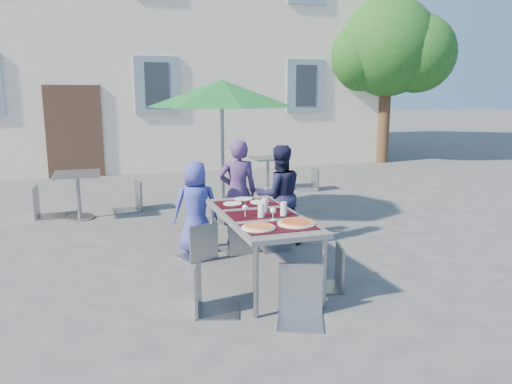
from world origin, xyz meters
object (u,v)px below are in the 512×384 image
object	(u,v)px
chair_2	(276,214)
cafe_table_0	(78,187)
child_1	(238,192)
cafe_table_1	(268,169)
chair_5	(301,262)
chair_3	(208,259)
chair_0	(199,219)
patio_umbrella	(222,95)
bg_chair_r_0	(132,177)
bg_chair_r_1	(311,166)
pizza_near_left	(258,227)
pizza_near_right	(296,223)
dining_table	(261,219)
chair_4	(332,242)
bg_chair_l_0	(42,182)
bg_chair_l_1	(235,165)
child_2	(279,195)
child_0	(196,207)
chair_1	(241,209)

from	to	relation	value
chair_2	cafe_table_0	xyz separation A→B (m)	(-2.47, 2.56, 0.04)
child_1	cafe_table_1	xyz separation A→B (m)	(1.63, 3.42, -0.26)
chair_5	chair_3	bearing A→B (deg)	153.14
chair_0	patio_umbrella	xyz separation A→B (m)	(0.74, 1.71, 1.48)
chair_5	chair_0	bearing A→B (deg)	105.80
chair_0	chair_5	bearing A→B (deg)	-74.20
bg_chair_r_0	bg_chair_r_1	xyz separation A→B (m)	(3.73, 0.72, -0.07)
pizza_near_left	chair_0	xyz separation A→B (m)	(-0.28, 1.44, -0.26)
chair_0	bg_chair_r_1	xyz separation A→B (m)	(3.14, 3.67, -0.00)
pizza_near_right	bg_chair_r_1	xyz separation A→B (m)	(2.46, 5.08, -0.26)
dining_table	pizza_near_left	distance (m)	0.58
pizza_near_right	chair_4	world-z (taller)	chair_4
bg_chair_l_0	chair_0	bearing A→B (deg)	-54.94
chair_5	patio_umbrella	size ratio (longest dim) A/B	0.41
chair_4	bg_chair_l_1	size ratio (longest dim) A/B	0.88
pizza_near_left	chair_5	world-z (taller)	chair_5
pizza_near_left	chair_4	bearing A→B (deg)	7.28
bg_chair_l_1	child_2	bearing A→B (deg)	-96.16
child_1	chair_5	distance (m)	2.43
bg_chair_r_1	patio_umbrella	bearing A→B (deg)	-140.91
dining_table	pizza_near_left	world-z (taller)	pizza_near_left
child_0	child_2	xyz separation A→B (m)	(1.14, -0.00, 0.08)
chair_5	bg_chair_r_0	distance (m)	4.97
child_0	bg_chair_r_1	world-z (taller)	child_0
chair_0	chair_5	xyz separation A→B (m)	(0.54, -1.90, 0.03)
chair_0	bg_chair_l_1	bearing A→B (deg)	68.24
chair_1	dining_table	bearing A→B (deg)	-93.67
chair_5	patio_umbrella	xyz separation A→B (m)	(0.20, 3.61, 1.46)
chair_4	cafe_table_0	bearing A→B (deg)	123.27
patio_umbrella	cafe_table_1	distance (m)	3.12
chair_3	dining_table	bearing A→B (deg)	39.84
chair_2	chair_4	xyz separation A→B (m)	(0.12, -1.38, 0.02)
child_0	patio_umbrella	size ratio (longest dim) A/B	0.52
pizza_near_right	bg_chair_r_0	distance (m)	4.54
child_2	cafe_table_1	xyz separation A→B (m)	(1.11, 3.62, -0.22)
child_1	bg_chair_r_0	bearing A→B (deg)	-53.46
pizza_near_left	chair_2	distance (m)	1.68
child_2	chair_1	distance (m)	0.65
pizza_near_left	bg_chair_r_1	world-z (taller)	bg_chair_r_1
dining_table	bg_chair_l_1	xyz separation A→B (m)	(1.05, 4.77, -0.11)
patio_umbrella	chair_3	bearing A→B (deg)	-106.79
chair_0	chair_3	xyz separation A→B (m)	(-0.23, -1.51, 0.00)
chair_4	bg_chair_l_0	world-z (taller)	bg_chair_l_0
pizza_near_right	patio_umbrella	world-z (taller)	patio_umbrella
chair_5	patio_umbrella	bearing A→B (deg)	86.85
chair_0	bg_chair_r_1	distance (m)	4.83
pizza_near_right	child_2	bearing A→B (deg)	74.69
chair_5	child_2	bearing A→B (deg)	74.30
pizza_near_left	cafe_table_1	size ratio (longest dim) A/B	0.47
chair_2	bg_chair_r_1	size ratio (longest dim) A/B	0.96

